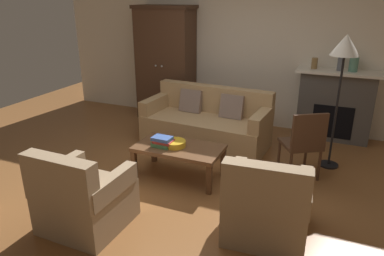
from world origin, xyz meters
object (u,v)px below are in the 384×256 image
(fruit_bowl, at_px, (175,144))
(fireplace, at_px, (335,105))
(armchair_near_left, at_px, (83,199))
(floor_lamp, at_px, (345,54))
(couch, at_px, (207,124))
(side_chair_wooden, at_px, (304,141))
(armchair_near_right, at_px, (266,207))
(book_stack, at_px, (163,142))
(mantel_vase_slate, at_px, (341,60))
(mantel_vase_jade, at_px, (354,64))
(armoire, at_px, (166,64))
(coffee_table, at_px, (179,150))
(mantel_vase_bronze, at_px, (314,63))

(fruit_bowl, bearing_deg, fireplace, 50.75)
(armchair_near_left, height_order, floor_lamp, floor_lamp)
(couch, bearing_deg, floor_lamp, -2.69)
(couch, distance_m, side_chair_wooden, 1.64)
(armchair_near_left, bearing_deg, floor_lamp, 48.14)
(armchair_near_right, relative_size, side_chair_wooden, 0.98)
(book_stack, xyz_separation_m, armchair_near_left, (-0.23, -1.27, -0.17))
(mantel_vase_slate, xyz_separation_m, side_chair_wooden, (-0.28, -1.56, -0.77))
(book_stack, bearing_deg, armchair_near_right, -25.29)
(fruit_bowl, distance_m, mantel_vase_jade, 3.01)
(book_stack, bearing_deg, fireplace, 49.36)
(armoire, xyz_separation_m, book_stack, (1.04, -2.15, -0.54))
(coffee_table, height_order, floor_lamp, floor_lamp)
(armoire, xyz_separation_m, couch, (1.16, -0.90, -0.71))
(coffee_table, distance_m, armchair_near_right, 1.50)
(fireplace, height_order, couch, fireplace)
(fireplace, distance_m, mantel_vase_jade, 0.69)
(fireplace, bearing_deg, armchair_near_right, -98.57)
(side_chair_wooden, bearing_deg, couch, 158.33)
(couch, height_order, side_chair_wooden, side_chair_wooden)
(couch, relative_size, fruit_bowl, 7.20)
(fireplace, bearing_deg, floor_lamp, -87.93)
(coffee_table, height_order, side_chair_wooden, side_chair_wooden)
(mantel_vase_jade, bearing_deg, armchair_near_left, -123.71)
(armoire, relative_size, couch, 1.04)
(armoire, bearing_deg, fruit_bowl, -60.58)
(fruit_bowl, xyz_separation_m, book_stack, (-0.14, -0.06, 0.03))
(coffee_table, bearing_deg, fireplace, 51.25)
(armoire, xyz_separation_m, side_chair_wooden, (2.67, -1.50, -0.51))
(fruit_bowl, relative_size, book_stack, 1.04)
(fireplace, distance_m, armchair_near_right, 2.97)
(fireplace, bearing_deg, couch, -151.36)
(mantel_vase_bronze, height_order, mantel_vase_jade, mantel_vase_jade)
(coffee_table, relative_size, fruit_bowl, 4.02)
(mantel_vase_slate, xyz_separation_m, floor_lamp, (0.04, -1.05, 0.26))
(armoire, xyz_separation_m, mantel_vase_jade, (3.13, 0.06, 0.21))
(armchair_near_right, bearing_deg, couch, 124.83)
(armoire, height_order, fruit_bowl, armoire)
(fruit_bowl, distance_m, side_chair_wooden, 1.61)
(coffee_table, height_order, mantel_vase_bronze, mantel_vase_bronze)
(fruit_bowl, xyz_separation_m, mantel_vase_jade, (1.95, 2.15, 0.77))
(mantel_vase_bronze, height_order, armchair_near_right, mantel_vase_bronze)
(couch, relative_size, armchair_near_left, 2.24)
(floor_lamp, bearing_deg, mantel_vase_jade, 82.31)
(fruit_bowl, distance_m, book_stack, 0.16)
(book_stack, distance_m, side_chair_wooden, 1.76)
(mantel_vase_slate, relative_size, armchair_near_left, 0.36)
(armchair_near_left, distance_m, floor_lamp, 3.49)
(side_chair_wooden, bearing_deg, armchair_near_left, -134.21)
(armchair_near_left, relative_size, floor_lamp, 0.50)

